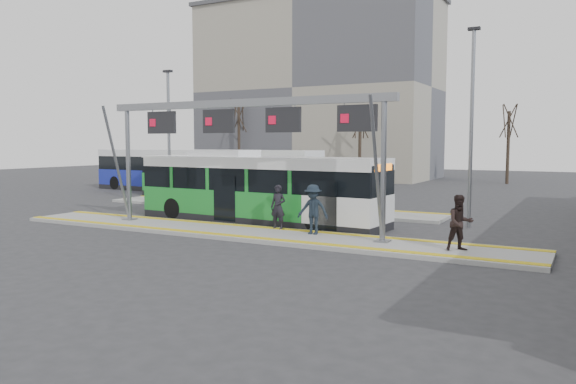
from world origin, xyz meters
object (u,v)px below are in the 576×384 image
gantry (242,126)px  passenger_b (460,223)px  passenger_a (278,207)px  hero_bus (258,189)px  passenger_c (313,209)px

gantry → passenger_b: bearing=-2.1°
gantry → passenger_a: 3.56m
hero_bus → passenger_a: hero_bus is taller
gantry → passenger_b: gantry is taller
gantry → passenger_c: gantry is taller
gantry → passenger_c: 4.38m
passenger_a → passenger_c: (1.81, -0.49, 0.05)m
passenger_a → gantry: bearing=-143.3°
passenger_a → passenger_c: passenger_c is taller
hero_bus → passenger_b: 10.21m
hero_bus → gantry: bearing=-66.9°
passenger_b → passenger_c: size_ratio=0.95×
passenger_b → passenger_a: bearing=136.0°
hero_bus → passenger_a: size_ratio=6.76×
passenger_c → gantry: bearing=-177.0°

